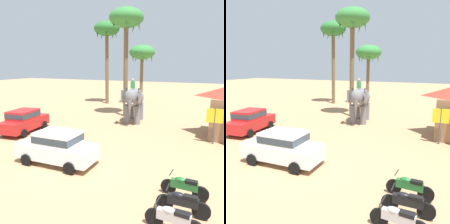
{
  "view_description": "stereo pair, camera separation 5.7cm",
  "coord_description": "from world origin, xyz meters",
  "views": [
    {
      "loc": [
        6.78,
        -9.23,
        5.0
      ],
      "look_at": [
        -0.4,
        6.1,
        1.6
      ],
      "focal_mm": 37.81,
      "sensor_mm": 36.0,
      "label": 1
    },
    {
      "loc": [
        6.83,
        -9.2,
        5.0
      ],
      "look_at": [
        -0.4,
        6.1,
        1.6
      ],
      "focal_mm": 37.81,
      "sensor_mm": 36.0,
      "label": 2
    }
  ],
  "objects": [
    {
      "name": "ground_plane",
      "position": [
        0.0,
        0.0,
        0.0
      ],
      "size": [
        120.0,
        120.0,
        0.0
      ],
      "primitive_type": "plane",
      "color": "tan"
    },
    {
      "name": "car_sedan_foreground",
      "position": [
        -0.59,
        -0.06,
        0.93
      ],
      "size": [
        4.16,
        1.99,
        1.7
      ],
      "color": "white",
      "rests_on": "ground"
    },
    {
      "name": "car_parked_far_side",
      "position": [
        -6.48,
        3.55,
        0.93
      ],
      "size": [
        2.31,
        4.3,
        1.7
      ],
      "color": "red",
      "rests_on": "ground"
    },
    {
      "name": "elephant_with_mahout",
      "position": [
        -0.13,
        10.02,
        1.99
      ],
      "size": [
        2.15,
        3.99,
        3.88
      ],
      "color": "slate",
      "rests_on": "ground"
    },
    {
      "name": "motorcycle_nearest_camera",
      "position": [
        5.78,
        -2.73,
        0.46
      ],
      "size": [
        1.8,
        0.55,
        0.94
      ],
      "color": "black",
      "rests_on": "ground"
    },
    {
      "name": "motorcycle_second_in_row",
      "position": [
        5.89,
        -1.74,
        0.46
      ],
      "size": [
        1.8,
        0.55,
        0.94
      ],
      "color": "black",
      "rests_on": "ground"
    },
    {
      "name": "motorcycle_mid_row",
      "position": [
        5.78,
        -0.61,
        0.46
      ],
      "size": [
        1.8,
        0.55,
        0.94
      ],
      "color": "black",
      "rests_on": "ground"
    },
    {
      "name": "palm_tree_behind_elephant",
      "position": [
        -6.83,
        18.31,
        9.0
      ],
      "size": [
        3.2,
        3.2,
        10.32
      ],
      "color": "brown",
      "rests_on": "ground"
    },
    {
      "name": "palm_tree_near_hut",
      "position": [
        -1.72,
        12.0,
        8.84
      ],
      "size": [
        3.2,
        3.2,
        10.14
      ],
      "color": "brown",
      "rests_on": "ground"
    },
    {
      "name": "palm_tree_left_of_road",
      "position": [
        -2.62,
        19.69,
        6.34
      ],
      "size": [
        3.2,
        3.2,
        7.43
      ],
      "color": "brown",
      "rests_on": "ground"
    },
    {
      "name": "signboard_yellow",
      "position": [
        6.51,
        6.62,
        1.69
      ],
      "size": [
        1.0,
        0.1,
        2.4
      ],
      "color": "#4C4C51",
      "rests_on": "ground"
    }
  ]
}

